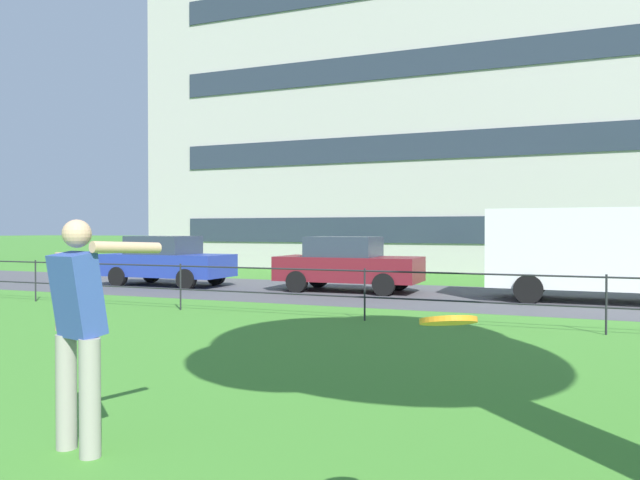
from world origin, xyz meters
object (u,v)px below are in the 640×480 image
(car_blue_far_right, at_px, (167,261))
(apartment_building_background, at_px, (490,126))
(car_maroon_far_left, at_px, (348,264))
(frisbee, at_px, (448,321))
(panel_van_left, at_px, (598,249))
(person_thrower, at_px, (79,326))

(car_blue_far_right, distance_m, apartment_building_background, 19.77)
(car_blue_far_right, relative_size, car_maroon_far_left, 0.99)
(frisbee, relative_size, apartment_building_background, 0.01)
(frisbee, distance_m, car_maroon_far_left, 14.43)
(panel_van_left, bearing_deg, car_maroon_far_left, 178.61)
(person_thrower, height_order, panel_van_left, panel_van_left)
(frisbee, xyz_separation_m, car_blue_far_right, (-11.11, 12.97, -0.53))
(car_maroon_far_left, distance_m, panel_van_left, 6.44)
(frisbee, bearing_deg, car_maroon_far_left, 111.58)
(person_thrower, bearing_deg, frisbee, -14.99)
(person_thrower, relative_size, car_blue_far_right, 0.45)
(person_thrower, xyz_separation_m, panel_van_left, (4.12, 12.45, 0.29))
(car_blue_far_right, bearing_deg, panel_van_left, 1.32)
(frisbee, bearing_deg, person_thrower, 165.01)
(panel_van_left, height_order, apartment_building_background, apartment_building_background)
(car_blue_far_right, bearing_deg, person_thrower, -56.33)
(car_maroon_far_left, distance_m, apartment_building_background, 17.90)
(car_blue_far_right, xyz_separation_m, apartment_building_background, (7.69, 17.08, 6.32))
(person_thrower, distance_m, frisbee, 3.13)
(panel_van_left, relative_size, apartment_building_background, 0.16)
(car_maroon_far_left, bearing_deg, car_blue_far_right, -175.69)
(person_thrower, bearing_deg, panel_van_left, 71.68)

